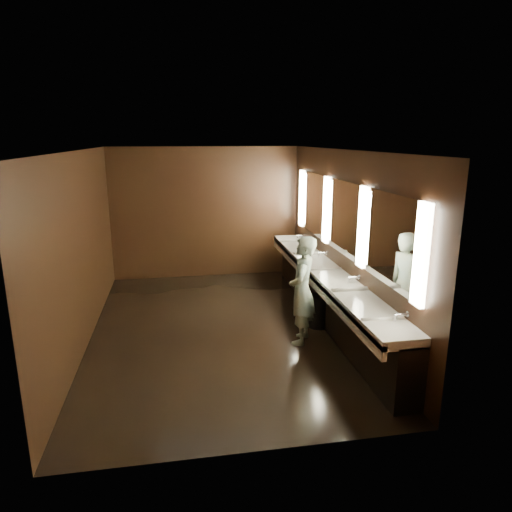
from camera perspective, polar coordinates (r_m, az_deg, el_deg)
The scene contains 10 objects.
floor at distance 7.43m, azimuth -4.44°, elevation -9.09°, with size 6.00×6.00×0.00m, color black.
ceiling at distance 6.81m, azimuth -4.91°, elevation 13.03°, with size 4.00×6.00×0.02m, color #2D2D2B.
wall_back at distance 9.93m, azimuth -6.31°, elevation 5.36°, with size 4.00×0.02×2.80m, color black.
wall_front at distance 4.14m, azimuth -0.70°, elevation -7.85°, with size 4.00×0.02×2.80m, color black.
wall_left at distance 7.10m, azimuth -20.95°, elevation 0.75°, with size 0.02×6.00×2.80m, color black.
wall_right at distance 7.44m, azimuth 10.87°, elevation 2.06°, with size 0.02×6.00×2.80m, color black.
sink_counter at distance 7.61m, azimuth 9.08°, elevation -4.64°, with size 0.55×5.40×1.01m.
mirror_band at distance 7.36m, azimuth 10.86°, elevation 4.72°, with size 0.06×5.03×1.15m.
person at distance 6.74m, azimuth 5.79°, elevation -4.29°, with size 0.59×0.39×1.62m, color #84BDC5.
trash_bin at distance 7.48m, azimuth 7.82°, elevation -6.84°, with size 0.34×0.34×0.52m, color black.
Camera 1 is at (-0.61, -6.78, 2.99)m, focal length 32.00 mm.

